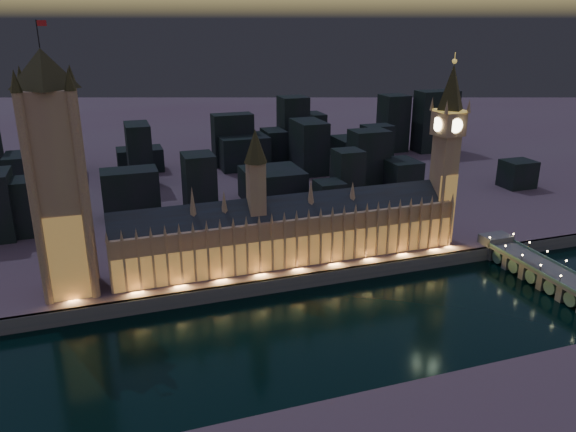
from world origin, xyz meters
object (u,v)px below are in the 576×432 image
object	(u,v)px
palace_of_westminster	(289,231)
victoria_tower	(56,166)
elizabeth_tower	(447,140)
westminster_bridge	(552,278)

from	to	relation	value
palace_of_westminster	victoria_tower	world-z (taller)	victoria_tower
palace_of_westminster	victoria_tower	size ratio (longest dim) A/B	1.52
palace_of_westminster	elizabeth_tower	world-z (taller)	elizabeth_tower
palace_of_westminster	westminster_bridge	xyz separation A→B (m)	(130.61, -65.18, -20.38)
palace_of_westminster	westminster_bridge	size ratio (longest dim) A/B	1.79
elizabeth_tower	westminster_bridge	size ratio (longest dim) A/B	1.02
palace_of_westminster	elizabeth_tower	distance (m)	109.91
victoria_tower	westminster_bridge	xyz separation A→B (m)	(248.69, -65.38, -67.97)
victoria_tower	palace_of_westminster	bearing A→B (deg)	-0.09
palace_of_westminster	victoria_tower	bearing A→B (deg)	179.91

